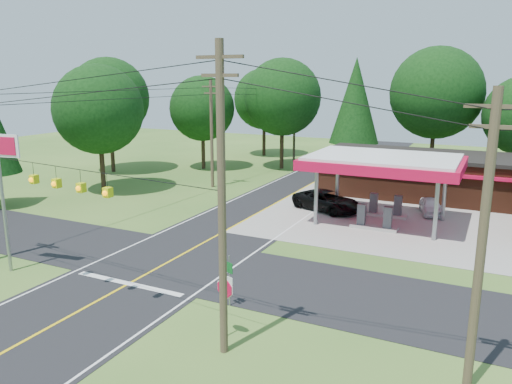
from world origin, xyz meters
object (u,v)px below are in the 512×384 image
at_px(gas_canopy, 383,164).
at_px(sedan_car, 431,206).
at_px(octagonal_stop_sign, 225,293).
at_px(suv_car, 327,201).

bearing_deg(gas_canopy, sedan_car, 53.13).
bearing_deg(sedan_car, octagonal_stop_sign, -118.97).
relative_size(sedan_car, octagonal_stop_sign, 1.41).
bearing_deg(octagonal_stop_sign, gas_canopy, 84.00).
height_order(gas_canopy, octagonal_stop_sign, gas_canopy).
relative_size(suv_car, sedan_car, 1.57).
height_order(gas_canopy, sedan_car, gas_canopy).
distance_m(suv_car, sedan_car, 7.91).
relative_size(gas_canopy, suv_car, 1.89).
xyz_separation_m(sedan_car, octagonal_stop_sign, (-5.00, -23.01, 1.29)).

